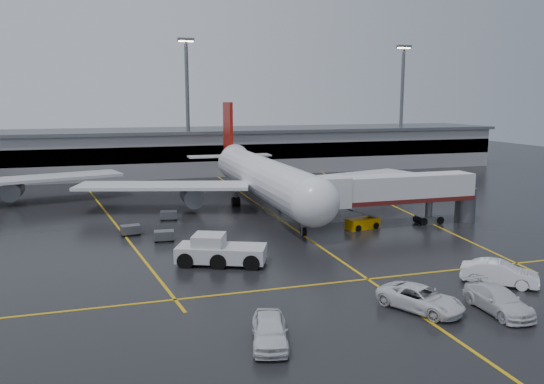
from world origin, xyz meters
name	(u,v)px	position (x,y,z in m)	size (l,w,h in m)	color
ground	(283,221)	(0.00, 0.00, 0.00)	(220.00, 220.00, 0.00)	black
apron_line_centre	(283,221)	(0.00, 0.00, 0.01)	(0.25, 90.00, 0.02)	gold
apron_line_stop	(368,279)	(0.00, -22.00, 0.01)	(60.00, 0.25, 0.02)	gold
apron_line_left	(108,215)	(-20.00, 10.00, 0.01)	(0.25, 70.00, 0.02)	gold
apron_line_right	(378,199)	(18.00, 10.00, 0.01)	(0.25, 70.00, 0.02)	gold
terminal	(209,150)	(0.00, 47.93, 4.32)	(122.00, 19.00, 8.60)	gray
light_mast_mid	(187,99)	(-5.00, 42.00, 14.47)	(3.00, 1.20, 25.45)	#595B60
light_mast_right	(402,99)	(40.00, 42.00, 14.47)	(3.00, 1.20, 25.45)	#595B60
main_airliner	(261,176)	(0.00, 9.70, 4.21)	(48.80, 45.60, 14.10)	silver
jet_bridge	(398,192)	(11.87, -6.00, 3.93)	(19.90, 3.40, 6.05)	silver
pushback_tractor	(219,252)	(-10.70, -14.39, 1.10)	(8.37, 5.89, 2.78)	#BCBCBE
belt_loader	(363,223)	(7.47, -6.02, 0.60)	(4.12, 2.55, 2.44)	#C57D00
service_van_a	(421,298)	(0.50, -28.92, 0.84)	(2.78, 6.02, 1.67)	silver
service_van_b	(498,300)	(5.41, -30.75, 0.84)	(2.36, 5.80, 1.68)	silver
service_van_c	(499,273)	(9.28, -26.17, 0.95)	(2.00, 5.74, 1.89)	white
service_van_d	(270,330)	(-11.00, -30.92, 0.88)	(2.09, 5.19, 1.77)	silver
baggage_cart_a	(164,235)	(-14.55, -5.12, 0.63)	(2.09, 1.44, 1.12)	#595B60
baggage_cart_b	(130,230)	(-17.74, -1.52, 0.63)	(2.17, 1.57, 1.12)	#595B60
baggage_cart_c	(169,215)	(-13.00, 4.74, 0.63)	(2.17, 1.59, 1.12)	#595B60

